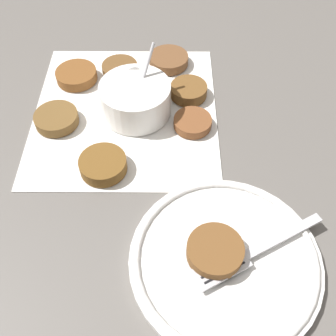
{
  "coord_description": "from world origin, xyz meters",
  "views": [
    {
      "loc": [
        -0.5,
        -0.06,
        0.46
      ],
      "look_at": [
        -0.16,
        -0.07,
        0.02
      ],
      "focal_mm": 42.0,
      "sensor_mm": 36.0,
      "label": 1
    }
  ],
  "objects_px": {
    "serving_plate": "(225,259)",
    "fritter_on_plate": "(215,251)",
    "sauce_bowl": "(136,100)",
    "fork": "(247,255)"
  },
  "relations": [
    {
      "from": "serving_plate",
      "to": "fork",
      "type": "xyz_separation_m",
      "value": [
        -0.0,
        -0.02,
        0.01
      ]
    },
    {
      "from": "fritter_on_plate",
      "to": "fork",
      "type": "bearing_deg",
      "value": -95.8
    },
    {
      "from": "sauce_bowl",
      "to": "serving_plate",
      "type": "bearing_deg",
      "value": -158.28
    },
    {
      "from": "sauce_bowl",
      "to": "serving_plate",
      "type": "distance_m",
      "value": 0.29
    },
    {
      "from": "serving_plate",
      "to": "fritter_on_plate",
      "type": "distance_m",
      "value": 0.02
    },
    {
      "from": "fritter_on_plate",
      "to": "fork",
      "type": "distance_m",
      "value": 0.04
    },
    {
      "from": "sauce_bowl",
      "to": "fritter_on_plate",
      "type": "distance_m",
      "value": 0.28
    },
    {
      "from": "serving_plate",
      "to": "fritter_on_plate",
      "type": "bearing_deg",
      "value": 76.53
    },
    {
      "from": "sauce_bowl",
      "to": "fritter_on_plate",
      "type": "relative_size",
      "value": 1.79
    },
    {
      "from": "serving_plate",
      "to": "fork",
      "type": "height_order",
      "value": "fork"
    }
  ]
}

